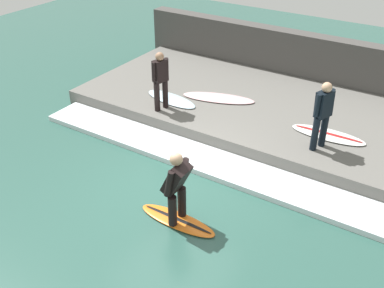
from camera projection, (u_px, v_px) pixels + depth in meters
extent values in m
plane|color=#2D564C|center=(174.00, 187.00, 9.47)|extent=(28.00, 28.00, 0.00)
cube|color=#66635E|center=(254.00, 108.00, 12.14)|extent=(4.40, 9.43, 0.41)
cube|color=#474442|center=(291.00, 59.00, 13.57)|extent=(0.50, 9.90, 1.66)
cube|color=silver|center=(202.00, 159.00, 10.26)|extent=(1.03, 8.96, 0.13)
ellipsoid|color=orange|center=(178.00, 220.00, 8.53)|extent=(0.46, 1.63, 0.06)
ellipsoid|color=black|center=(177.00, 219.00, 8.51)|extent=(0.09, 1.50, 0.01)
cylinder|color=black|center=(172.00, 211.00, 8.24)|extent=(0.17, 0.17, 0.63)
cylinder|color=black|center=(182.00, 202.00, 8.46)|extent=(0.17, 0.17, 0.63)
cube|color=black|center=(177.00, 179.00, 8.02)|extent=(0.41, 0.49, 0.67)
sphere|color=tan|center=(176.00, 159.00, 7.80)|extent=(0.24, 0.24, 0.24)
cylinder|color=black|center=(169.00, 184.00, 7.83)|extent=(0.12, 0.23, 0.56)
cylinder|color=black|center=(184.00, 171.00, 8.17)|extent=(0.12, 0.23, 0.56)
cylinder|color=black|center=(165.00, 94.00, 11.55)|extent=(0.15, 0.15, 0.77)
cylinder|color=black|center=(157.00, 97.00, 11.39)|extent=(0.15, 0.15, 0.77)
cube|color=black|center=(160.00, 71.00, 11.12)|extent=(0.40, 0.31, 0.56)
sphere|color=#A87A5B|center=(160.00, 56.00, 10.92)|extent=(0.21, 0.21, 0.21)
cylinder|color=black|center=(166.00, 67.00, 11.23)|extent=(0.10, 0.11, 0.49)
cylinder|color=black|center=(154.00, 72.00, 10.98)|extent=(0.10, 0.11, 0.49)
ellipsoid|color=silver|center=(171.00, 99.00, 12.09)|extent=(0.81, 1.71, 0.06)
cylinder|color=black|center=(324.00, 130.00, 9.92)|extent=(0.15, 0.15, 0.79)
cylinder|color=black|center=(315.00, 134.00, 9.78)|extent=(0.15, 0.15, 0.79)
cube|color=black|center=(324.00, 104.00, 9.49)|extent=(0.43, 0.36, 0.58)
sphere|color=tan|center=(327.00, 87.00, 9.29)|extent=(0.22, 0.22, 0.22)
cylinder|color=black|center=(331.00, 100.00, 9.58)|extent=(0.11, 0.12, 0.51)
cylinder|color=black|center=(318.00, 105.00, 9.37)|extent=(0.11, 0.12, 0.51)
ellipsoid|color=white|center=(328.00, 135.00, 10.47)|extent=(0.63, 1.75, 0.06)
ellipsoid|color=#B21E1E|center=(328.00, 134.00, 10.45)|extent=(0.15, 1.59, 0.01)
ellipsoid|color=beige|center=(218.00, 98.00, 12.15)|extent=(1.16, 2.06, 0.06)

